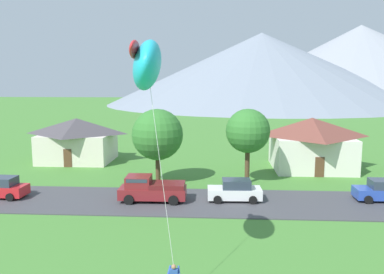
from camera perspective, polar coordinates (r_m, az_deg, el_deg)
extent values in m
cube|color=#424247|center=(31.48, 4.42, -9.32)|extent=(160.00, 7.16, 0.08)
cone|color=gray|center=(155.30, 9.88, 9.63)|extent=(116.01, 116.01, 26.64)
cone|color=#8E939E|center=(186.21, 22.87, 9.70)|extent=(125.11, 125.11, 31.94)
cube|color=beige|center=(48.25, -16.08, -1.45)|extent=(7.93, 6.34, 3.26)
pyramid|color=#474247|center=(47.90, -16.21, 1.53)|extent=(8.56, 6.85, 1.79)
cube|color=brown|center=(45.43, -17.40, -2.92)|extent=(0.90, 0.06, 2.00)
cube|color=silver|center=(44.48, 16.67, -2.11)|extent=(7.94, 7.61, 3.54)
pyramid|color=brown|center=(44.08, 16.82, 1.41)|extent=(8.58, 8.22, 1.95)
cube|color=brown|center=(40.99, 17.82, -4.13)|extent=(0.90, 0.06, 2.00)
cylinder|color=#4C3823|center=(37.10, 7.92, -4.02)|extent=(0.44, 0.44, 3.36)
sphere|color=#33752D|center=(36.55, 8.02, 0.88)|extent=(4.04, 4.04, 4.04)
cylinder|color=#4C3823|center=(37.07, -4.91, -4.46)|extent=(0.44, 0.44, 2.75)
sphere|color=#33752D|center=(36.50, -4.97, 0.36)|extent=(4.71, 4.71, 4.71)
cube|color=#2847A8|center=(34.89, 25.59, -7.27)|extent=(4.23, 1.86, 0.80)
cylinder|color=black|center=(33.67, 23.96, -8.21)|extent=(0.64, 0.25, 0.64)
cylinder|color=black|center=(35.34, 22.97, -7.38)|extent=(0.64, 0.25, 0.64)
cube|color=red|center=(35.90, -25.79, -6.85)|extent=(4.27, 1.97, 0.80)
cube|color=#2D3847|center=(35.65, -25.66, -5.72)|extent=(2.26, 1.67, 0.68)
cylinder|color=black|center=(34.53, -24.64, -7.85)|extent=(0.65, 0.27, 0.64)
cylinder|color=black|center=(36.06, -23.15, -7.09)|extent=(0.65, 0.27, 0.64)
cube|color=white|center=(31.76, 6.09, -7.97)|extent=(4.26, 1.95, 0.80)
cube|color=#2D3847|center=(31.58, 6.38, -6.68)|extent=(2.26, 1.66, 0.68)
cylinder|color=black|center=(30.89, 3.69, -8.96)|extent=(0.65, 0.26, 0.64)
cylinder|color=black|center=(32.65, 3.57, -8.00)|extent=(0.65, 0.26, 0.64)
cylinder|color=black|center=(31.11, 8.73, -8.91)|extent=(0.65, 0.26, 0.64)
cylinder|color=black|center=(32.85, 8.32, -7.96)|extent=(0.65, 0.26, 0.64)
cube|color=maroon|center=(31.60, -5.63, -7.91)|extent=(5.24, 2.10, 0.84)
cube|color=maroon|center=(31.54, -7.65, -6.33)|extent=(1.93, 1.87, 0.90)
cube|color=#2D3847|center=(31.48, -7.66, -5.86)|extent=(1.65, 1.91, 0.28)
cube|color=maroon|center=(31.30, -3.55, -6.90)|extent=(2.74, 2.01, 0.36)
cylinder|color=black|center=(31.01, -9.04, -8.86)|extent=(0.77, 0.29, 0.76)
cylinder|color=black|center=(32.93, -8.33, -7.82)|extent=(0.77, 0.29, 0.76)
cylinder|color=black|center=(30.52, -2.70, -9.05)|extent=(0.77, 0.29, 0.76)
cylinder|color=black|center=(32.47, -2.37, -7.97)|extent=(0.77, 0.29, 0.76)
sphere|color=#9E7051|center=(18.02, -2.64, -18.09)|extent=(0.21, 0.21, 0.21)
cylinder|color=#2D51A3|center=(18.21, -3.34, -18.70)|extent=(0.18, 0.55, 0.37)
cylinder|color=#2D51A3|center=(18.17, -1.88, -18.76)|extent=(0.18, 0.55, 0.37)
ellipsoid|color=#1EB2D1|center=(17.81, -6.43, 10.18)|extent=(2.11, 3.89, 2.42)
ellipsoid|color=red|center=(17.87, -8.22, 12.28)|extent=(1.01, 3.82, 0.84)
cylinder|color=silver|center=(17.36, -4.56, -4.07)|extent=(1.30, 1.53, 8.62)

